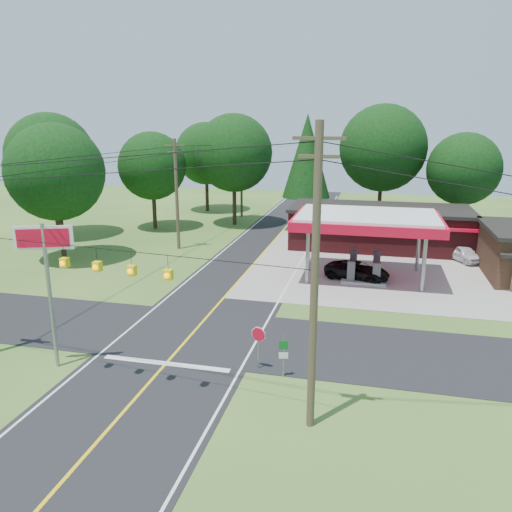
% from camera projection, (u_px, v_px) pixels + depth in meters
% --- Properties ---
extents(ground, '(120.00, 120.00, 0.00)m').
position_uv_depth(ground, '(192.00, 334.00, 27.70)').
color(ground, '#376222').
rests_on(ground, ground).
extents(main_highway, '(8.00, 120.00, 0.02)m').
position_uv_depth(main_highway, '(192.00, 334.00, 27.69)').
color(main_highway, black).
rests_on(main_highway, ground).
extents(cross_road, '(70.00, 7.00, 0.02)m').
position_uv_depth(cross_road, '(192.00, 334.00, 27.69)').
color(cross_road, black).
rests_on(cross_road, ground).
extents(lane_center_yellow, '(0.15, 110.00, 0.00)m').
position_uv_depth(lane_center_yellow, '(192.00, 334.00, 27.69)').
color(lane_center_yellow, yellow).
rests_on(lane_center_yellow, main_highway).
extents(gas_canopy, '(10.60, 7.40, 4.88)m').
position_uv_depth(gas_canopy, '(367.00, 222.00, 36.78)').
color(gas_canopy, gray).
rests_on(gas_canopy, ground).
extents(convenience_store, '(16.40, 7.55, 3.80)m').
position_uv_depth(convenience_store, '(379.00, 227.00, 46.54)').
color(convenience_store, '#55181D').
rests_on(convenience_store, ground).
extents(utility_pole_near_right, '(1.80, 0.30, 11.50)m').
position_uv_depth(utility_pole_near_right, '(315.00, 279.00, 17.89)').
color(utility_pole_near_right, '#473828').
rests_on(utility_pole_near_right, ground).
extents(utility_pole_far_left, '(1.80, 0.30, 10.00)m').
position_uv_depth(utility_pole_far_left, '(177.00, 193.00, 45.03)').
color(utility_pole_far_left, '#473828').
rests_on(utility_pole_far_left, ground).
extents(utility_pole_north, '(0.30, 0.30, 9.50)m').
position_uv_depth(utility_pole_north, '(241.00, 178.00, 60.78)').
color(utility_pole_north, '#473828').
rests_on(utility_pole_north, ground).
extents(overhead_beacons, '(17.04, 2.04, 1.03)m').
position_uv_depth(overhead_beacons, '(113.00, 252.00, 20.66)').
color(overhead_beacons, black).
rests_on(overhead_beacons, ground).
extents(treeline_backdrop, '(70.27, 51.59, 13.30)m').
position_uv_depth(treeline_backdrop, '(285.00, 164.00, 48.10)').
color(treeline_backdrop, '#332316').
rests_on(treeline_backdrop, ground).
extents(suv_car, '(5.85, 5.85, 1.32)m').
position_uv_depth(suv_car, '(357.00, 271.00, 37.15)').
color(suv_car, black).
rests_on(suv_car, ground).
extents(sedan_car, '(5.36, 5.36, 1.34)m').
position_uv_depth(sedan_car, '(463.00, 253.00, 42.06)').
color(sedan_car, silver).
rests_on(sedan_car, ground).
extents(big_stop_sign, '(2.48, 0.97, 7.02)m').
position_uv_depth(big_stop_sign, '(46.00, 262.00, 22.74)').
color(big_stop_sign, gray).
rests_on(big_stop_sign, ground).
extents(octagonal_stop_sign, '(0.75, 0.23, 2.16)m').
position_uv_depth(octagonal_stop_sign, '(258.00, 338.00, 23.44)').
color(octagonal_stop_sign, gray).
rests_on(octagonal_stop_sign, ground).
extents(route_sign_post, '(0.43, 0.13, 2.10)m').
position_uv_depth(route_sign_post, '(284.00, 352.00, 22.77)').
color(route_sign_post, gray).
rests_on(route_sign_post, ground).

